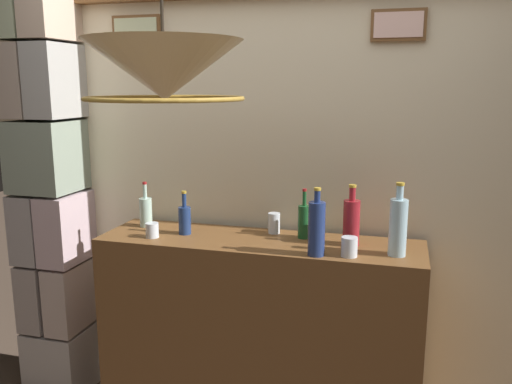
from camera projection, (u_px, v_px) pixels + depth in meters
panelled_rear_partition at (273, 179)px, 2.81m from camera, size 3.37×0.15×2.49m
stone_pillar at (53, 190)px, 2.99m from camera, size 0.36×0.39×2.43m
bar_shelf_unit at (259, 340)px, 2.69m from camera, size 1.59×0.43×1.07m
liquor_bottle_vermouth at (398, 226)px, 2.32m from camera, size 0.08×0.08×0.33m
liquor_bottle_vodka at (317, 228)px, 2.33m from camera, size 0.08×0.08×0.31m
liquor_bottle_brandy at (351, 221)px, 2.48m from camera, size 0.08×0.08×0.29m
liquor_bottle_gin at (185, 219)px, 2.67m from camera, size 0.06×0.06×0.22m
liquor_bottle_tequila at (146, 211)px, 2.81m from camera, size 0.07×0.07×0.24m
liquor_bottle_mezcal at (304, 221)px, 2.60m from camera, size 0.06×0.06×0.25m
glass_tumbler_rocks at (152, 230)px, 2.62m from camera, size 0.06×0.06×0.07m
glass_tumbler_highball at (349, 247)px, 2.33m from camera, size 0.07×0.07×0.09m
glass_tumbler_shot at (274, 223)px, 2.69m from camera, size 0.06×0.06×0.11m
pendant_lamp at (164, 72)px, 1.82m from camera, size 0.56×0.56×0.58m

